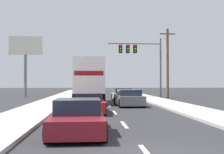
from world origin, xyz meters
TOP-DOWN VIEW (x-y plane):
  - ground_plane at (0.00, 25.00)m, footprint 140.00×140.00m
  - sidewalk_right at (4.91, 20.00)m, footprint 2.72×80.00m
  - sidewalk_left at (-4.91, 20.00)m, footprint 2.72×80.00m
  - lane_markings at (0.00, 23.04)m, footprint 0.14×57.00m
  - box_truck at (-1.63, 18.65)m, footprint 2.75×7.76m
  - car_red at (-1.52, 10.61)m, footprint 1.86×4.59m
  - car_maroon at (-1.87, 3.54)m, footprint 1.89×4.33m
  - car_silver at (1.71, 21.88)m, footprint 1.99×4.21m
  - car_gray at (1.47, 15.39)m, footprint 2.02×4.50m
  - traffic_signal_mast at (4.05, 27.46)m, footprint 6.44×0.69m
  - utility_pole_mid at (7.44, 26.24)m, footprint 1.80×0.28m
  - roadside_billboard at (-9.52, 29.83)m, footprint 4.10×0.36m

SIDE VIEW (x-z plane):
  - ground_plane at x=0.00m, z-range 0.00..0.00m
  - lane_markings at x=0.00m, z-range 0.00..0.01m
  - sidewalk_right at x=4.91m, z-range 0.00..0.14m
  - sidewalk_left at x=-4.91m, z-range 0.00..0.14m
  - car_maroon at x=-1.87m, z-range -0.06..1.15m
  - car_red at x=-1.52m, z-range -0.04..1.13m
  - car_silver at x=1.71m, z-range -0.04..1.20m
  - car_gray at x=1.47m, z-range -0.04..1.21m
  - box_truck at x=-1.63m, z-range 0.24..4.00m
  - utility_pole_mid at x=7.44m, z-range 0.14..8.18m
  - traffic_signal_mast at x=4.05m, z-range 1.74..8.85m
  - roadside_billboard at x=-9.52m, z-range 1.63..9.19m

